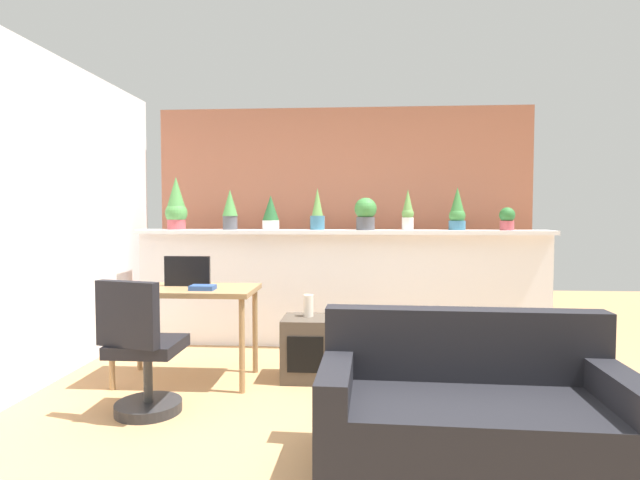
# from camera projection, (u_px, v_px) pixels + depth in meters

# --- Properties ---
(ground_plane) EXTENTS (12.00, 12.00, 0.00)m
(ground_plane) POSITION_uv_depth(u_px,v_px,m) (332.00, 427.00, 3.22)
(ground_plane) COLOR tan
(divider_wall) EXTENTS (4.10, 0.16, 1.13)m
(divider_wall) POSITION_uv_depth(u_px,v_px,m) (341.00, 290.00, 5.19)
(divider_wall) COLOR white
(divider_wall) RESTS_ON ground
(plant_shelf) EXTENTS (4.10, 0.36, 0.04)m
(plant_shelf) POSITION_uv_depth(u_px,v_px,m) (341.00, 232.00, 5.12)
(plant_shelf) COLOR white
(plant_shelf) RESTS_ON divider_wall
(brick_wall_behind) EXTENTS (4.10, 0.10, 2.50)m
(brick_wall_behind) POSITION_uv_depth(u_px,v_px,m) (343.00, 221.00, 5.75)
(brick_wall_behind) COLOR #AD664C
(brick_wall_behind) RESTS_ON ground
(side_wall_left) EXTENTS (0.12, 4.40, 2.60)m
(side_wall_left) POSITION_uv_depth(u_px,v_px,m) (16.00, 219.00, 3.71)
(side_wall_left) COLOR white
(side_wall_left) RESTS_ON ground
(potted_plant_0) EXTENTS (0.22, 0.22, 0.54)m
(potted_plant_0) POSITION_uv_depth(u_px,v_px,m) (176.00, 205.00, 5.25)
(potted_plant_0) COLOR #B7474C
(potted_plant_0) RESTS_ON plant_shelf
(potted_plant_1) EXTENTS (0.16, 0.16, 0.40)m
(potted_plant_1) POSITION_uv_depth(u_px,v_px,m) (230.00, 209.00, 5.19)
(potted_plant_1) COLOR #4C4C51
(potted_plant_1) RESTS_ON plant_shelf
(potted_plant_2) EXTENTS (0.17, 0.17, 0.34)m
(potted_plant_2) POSITION_uv_depth(u_px,v_px,m) (271.00, 213.00, 5.16)
(potted_plant_2) COLOR silver
(potted_plant_2) RESTS_ON plant_shelf
(potted_plant_3) EXTENTS (0.15, 0.15, 0.42)m
(potted_plant_3) POSITION_uv_depth(u_px,v_px,m) (317.00, 211.00, 5.15)
(potted_plant_3) COLOR #386B84
(potted_plant_3) RESTS_ON plant_shelf
(potted_plant_4) EXTENTS (0.22, 0.22, 0.32)m
(potted_plant_4) POSITION_uv_depth(u_px,v_px,m) (366.00, 213.00, 5.05)
(potted_plant_4) COLOR #4C4C51
(potted_plant_4) RESTS_ON plant_shelf
(potted_plant_5) EXTENTS (0.12, 0.12, 0.40)m
(potted_plant_5) POSITION_uv_depth(u_px,v_px,m) (408.00, 211.00, 5.04)
(potted_plant_5) COLOR silver
(potted_plant_5) RESTS_ON plant_shelf
(potted_plant_6) EXTENTS (0.16, 0.16, 0.42)m
(potted_plant_6) POSITION_uv_depth(u_px,v_px,m) (457.00, 211.00, 5.07)
(potted_plant_6) COLOR #386B84
(potted_plant_6) RESTS_ON plant_shelf
(potted_plant_7) EXTENTS (0.15, 0.15, 0.22)m
(potted_plant_7) POSITION_uv_depth(u_px,v_px,m) (507.00, 218.00, 4.97)
(potted_plant_7) COLOR #B7474C
(potted_plant_7) RESTS_ON plant_shelf
(desk) EXTENTS (1.10, 0.60, 0.75)m
(desk) POSITION_uv_depth(u_px,v_px,m) (187.00, 298.00, 4.09)
(desk) COLOR #99754C
(desk) RESTS_ON ground
(tv_monitor) EXTENTS (0.37, 0.04, 0.24)m
(tv_monitor) POSITION_uv_depth(u_px,v_px,m) (187.00, 271.00, 4.17)
(tv_monitor) COLOR black
(tv_monitor) RESTS_ON desk
(office_chair) EXTENTS (0.49, 0.50, 0.91)m
(office_chair) POSITION_uv_depth(u_px,v_px,m) (142.00, 357.00, 3.40)
(office_chair) COLOR #262628
(office_chair) RESTS_ON ground
(side_cube_shelf) EXTENTS (0.40, 0.41, 0.50)m
(side_cube_shelf) POSITION_uv_depth(u_px,v_px,m) (308.00, 348.00, 4.16)
(side_cube_shelf) COLOR #4C4238
(side_cube_shelf) RESTS_ON ground
(vase_on_shelf) EXTENTS (0.08, 0.08, 0.18)m
(vase_on_shelf) POSITION_uv_depth(u_px,v_px,m) (308.00, 306.00, 4.19)
(vase_on_shelf) COLOR silver
(vase_on_shelf) RESTS_ON side_cube_shelf
(book_on_desk) EXTENTS (0.19, 0.14, 0.04)m
(book_on_desk) POSITION_uv_depth(u_px,v_px,m) (203.00, 288.00, 3.96)
(book_on_desk) COLOR #2D4C8C
(book_on_desk) RESTS_ON desk
(couch) EXTENTS (1.59, 0.81, 0.80)m
(couch) POSITION_uv_depth(u_px,v_px,m) (471.00, 416.00, 2.67)
(couch) COLOR black
(couch) RESTS_ON ground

